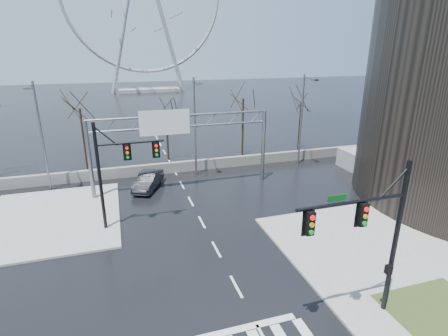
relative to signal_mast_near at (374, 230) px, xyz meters
name	(u,v)px	position (x,y,z in m)	size (l,w,h in m)	color
ground	(236,286)	(-5.14, 4.04, -4.87)	(260.00, 260.00, 0.00)	black
sidewalk_right_ext	(363,240)	(4.86, 6.04, -4.80)	(12.00, 10.00, 0.15)	gray
sidewalk_far	(53,218)	(-16.14, 16.04, -4.80)	(10.00, 12.00, 0.15)	gray
grass_strip	(438,311)	(3.86, -0.96, -4.72)	(5.00, 4.00, 0.02)	#32431C
barrier_wall	(175,167)	(-5.14, 24.04, -4.32)	(52.00, 0.50, 1.10)	slate
signal_mast_near	(374,230)	(0.00, 0.00, 0.00)	(5.52, 0.41, 8.00)	black
signal_mast_far	(116,166)	(-11.01, 13.00, -0.04)	(4.72, 0.41, 8.00)	black
sign_gantry	(178,136)	(-5.52, 19.00, 0.31)	(16.36, 0.40, 7.60)	slate
streetlight_left	(40,129)	(-17.14, 22.20, 1.01)	(0.50, 2.55, 10.00)	slate
streetlight_mid	(196,120)	(-3.14, 22.20, 1.01)	(0.50, 2.55, 10.00)	slate
streetlight_right	(303,114)	(8.86, 22.20, 1.01)	(0.50, 2.55, 10.00)	slate
tree_left	(81,116)	(-14.14, 27.54, 1.10)	(3.75, 3.75, 7.50)	black
tree_center	(166,117)	(-5.14, 28.54, 0.30)	(3.25, 3.25, 6.50)	black
tree_right	(243,105)	(3.86, 27.54, 1.34)	(3.90, 3.90, 7.80)	black
tree_far_right	(301,108)	(11.86, 28.04, 0.54)	(3.40, 3.40, 6.80)	black
car	(148,181)	(-8.33, 20.18, -4.08)	(1.67, 4.79, 1.58)	black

